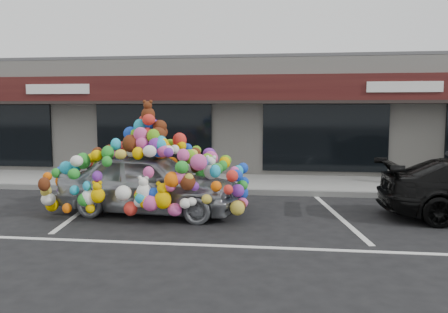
# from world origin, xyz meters

# --- Properties ---
(ground) EXTENTS (90.00, 90.00, 0.00)m
(ground) POSITION_xyz_m (0.00, 0.00, 0.00)
(ground) COLOR black
(ground) RESTS_ON ground
(shop_building) EXTENTS (24.00, 7.20, 4.31)m
(shop_building) POSITION_xyz_m (0.00, 8.44, 2.16)
(shop_building) COLOR beige
(shop_building) RESTS_ON ground
(sidewalk) EXTENTS (26.00, 3.00, 0.15)m
(sidewalk) POSITION_xyz_m (0.00, 4.00, 0.07)
(sidewalk) COLOR gray
(sidewalk) RESTS_ON ground
(kerb) EXTENTS (26.00, 0.18, 0.16)m
(kerb) POSITION_xyz_m (0.00, 2.50, 0.07)
(kerb) COLOR slate
(kerb) RESTS_ON ground
(parking_stripe_left) EXTENTS (0.73, 4.37, 0.01)m
(parking_stripe_left) POSITION_xyz_m (-3.20, 0.20, 0.00)
(parking_stripe_left) COLOR silver
(parking_stripe_left) RESTS_ON ground
(parking_stripe_mid) EXTENTS (0.73, 4.37, 0.01)m
(parking_stripe_mid) POSITION_xyz_m (2.80, 0.20, 0.00)
(parking_stripe_mid) COLOR silver
(parking_stripe_mid) RESTS_ON ground
(lane_line) EXTENTS (14.00, 0.12, 0.01)m
(lane_line) POSITION_xyz_m (2.00, -2.30, 0.00)
(lane_line) COLOR silver
(lane_line) RESTS_ON ground
(toy_car) EXTENTS (3.03, 4.63, 2.59)m
(toy_car) POSITION_xyz_m (-1.49, -0.04, 0.88)
(toy_car) COLOR #9CA0A6
(toy_car) RESTS_ON ground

